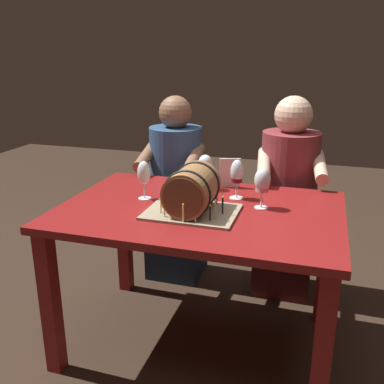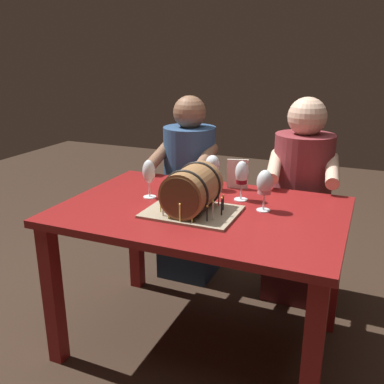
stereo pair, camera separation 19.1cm
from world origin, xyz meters
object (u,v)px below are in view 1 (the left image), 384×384
Objects in this scene: wine_glass_red at (237,174)px; person_seated_right at (287,206)px; wine_glass_rose at (262,182)px; wine_glass_amber at (205,165)px; barrel_cake at (192,192)px; menu_card at (230,173)px; person_seated_left at (176,197)px; dining_table at (200,230)px; wine_glass_empty at (144,174)px.

person_seated_right is (0.22, 0.49, -0.31)m from wine_glass_red.
wine_glass_rose is 0.16× the size of person_seated_right.
wine_glass_amber is at bearing 147.77° from wine_glass_rose.
barrel_cake reaches higher than wine_glass_red.
wine_glass_rose is at bearing -68.28° from menu_card.
wine_glass_red is 0.76m from person_seated_left.
wine_glass_red reaches higher than dining_table.
dining_table is 0.76m from person_seated_left.
dining_table is 0.33m from wine_glass_red.
barrel_cake is 0.34× the size of person_seated_right.
dining_table is 0.76m from person_seated_right.
wine_glass_rose is (0.27, 0.08, 0.24)m from dining_table.
barrel_cake is 0.31m from wine_glass_empty.
dining_table is 1.10× the size of person_seated_left.
person_seated_right reaches higher than wine_glass_red.
barrel_cake is 0.87m from person_seated_left.
person_seated_right reaches higher than wine_glass_amber.
person_seated_left is (-0.33, 0.75, -0.30)m from barrel_cake.
barrel_cake is at bearing -116.30° from menu_card.
wine_glass_red reaches higher than menu_card.
person_seated_right reaches higher than wine_glass_rose.
dining_table is 0.38m from wine_glass_empty.
barrel_cake reaches higher than wine_glass_rose.
dining_table is at bearing 79.35° from barrel_cake.
wine_glass_empty is at bearing 171.67° from dining_table.
menu_card is at bearing 29.03° from wine_glass_amber.
person_seated_right is (0.35, 0.67, -0.07)m from dining_table.
wine_glass_amber is at bearing -167.08° from menu_card.
wine_glass_red reaches higher than wine_glass_amber.
person_seated_left reaches higher than barrel_cake.
menu_card is (0.12, 0.06, -0.05)m from wine_glass_amber.
person_seated_left is at bearing -179.99° from person_seated_right.
wine_glass_rose is 1.20× the size of menu_card.
wine_glass_rose reaches higher than menu_card.
wine_glass_amber is 0.94× the size of wine_glass_red.
barrel_cake is 2.12× the size of wine_glass_rose.
menu_card is at bearing 79.80° from barrel_cake.
wine_glass_empty is 0.45m from wine_glass_red.
wine_glass_rose is at bearing 3.69° from wine_glass_empty.
person_seated_right reaches higher than dining_table.
dining_table is at bearing -79.28° from wine_glass_amber.
wine_glass_red is 0.19m from menu_card.
person_seated_right reaches higher than wine_glass_empty.
person_seated_left is at bearing 126.16° from menu_card.
barrel_cake is 2.07× the size of wine_glass_red.
menu_card reaches higher than dining_table.
wine_glass_red is 0.16× the size of person_seated_right.
wine_glass_empty is at bearing 156.64° from barrel_cake.
wine_glass_amber is at bearing -136.50° from person_seated_right.
wine_glass_rose is at bearing -36.55° from wine_glass_red.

